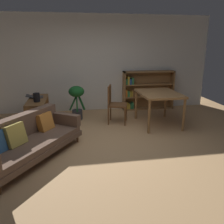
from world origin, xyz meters
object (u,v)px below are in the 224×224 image
object	(u,v)px
potted_floor_plant	(77,98)
bookshelf	(145,90)
desk_speaker	(37,97)
dining_table	(159,96)
fabric_couch	(26,139)
media_console	(38,112)
dining_chair_near	(114,102)
open_laptop	(36,97)

from	to	relation	value
potted_floor_plant	bookshelf	world-z (taller)	bookshelf
desk_speaker	dining_table	distance (m)	2.86
bookshelf	dining_table	bearing A→B (deg)	-95.63
fabric_couch	desk_speaker	bearing A→B (deg)	89.46
fabric_couch	bookshelf	xyz separation A→B (m)	(3.01, 2.81, 0.21)
fabric_couch	dining_table	size ratio (longest dim) A/B	1.82
media_console	potted_floor_plant	size ratio (longest dim) A/B	1.44
dining_table	dining_chair_near	world-z (taller)	dining_chair_near
open_laptop	potted_floor_plant	world-z (taller)	potted_floor_plant
fabric_couch	media_console	bearing A→B (deg)	90.50
open_laptop	potted_floor_plant	size ratio (longest dim) A/B	0.49
potted_floor_plant	dining_chair_near	bearing A→B (deg)	-25.33
open_laptop	desk_speaker	xyz separation A→B (m)	(0.09, -0.47, 0.08)
dining_table	bookshelf	world-z (taller)	bookshelf
media_console	potted_floor_plant	xyz separation A→B (m)	(0.95, 0.21, 0.26)
media_console	potted_floor_plant	bearing A→B (deg)	12.39
open_laptop	dining_table	bearing A→B (deg)	-14.37
media_console	dining_table	distance (m)	2.95
fabric_couch	bookshelf	bearing A→B (deg)	43.11
desk_speaker	bookshelf	world-z (taller)	bookshelf
fabric_couch	desk_speaker	xyz separation A→B (m)	(0.02, 1.60, 0.37)
desk_speaker	potted_floor_plant	size ratio (longest dim) A/B	0.23
media_console	desk_speaker	world-z (taller)	desk_speaker
open_laptop	dining_table	distance (m)	3.03
desk_speaker	dining_table	size ratio (longest dim) A/B	0.17
open_laptop	dining_chair_near	xyz separation A→B (m)	(1.91, -0.44, -0.12)
fabric_couch	dining_table	distance (m)	3.17
media_console	dining_chair_near	world-z (taller)	dining_chair_near
dining_table	open_laptop	bearing A→B (deg)	165.63
fabric_couch	bookshelf	size ratio (longest dim) A/B	1.41
fabric_couch	media_console	xyz separation A→B (m)	(-0.02, 1.85, -0.05)
open_laptop	dining_table	xyz separation A→B (m)	(2.93, -0.75, 0.07)
fabric_couch	potted_floor_plant	distance (m)	2.27
open_laptop	bookshelf	world-z (taller)	bookshelf
open_laptop	desk_speaker	distance (m)	0.49
media_console	desk_speaker	xyz separation A→B (m)	(0.03, -0.26, 0.42)
fabric_couch	open_laptop	xyz separation A→B (m)	(-0.07, 2.07, 0.29)
media_console	desk_speaker	bearing A→B (deg)	-83.06
media_console	open_laptop	size ratio (longest dim) A/B	2.95
desk_speaker	dining_table	bearing A→B (deg)	-5.55
desk_speaker	dining_chair_near	world-z (taller)	dining_chair_near
desk_speaker	media_console	bearing A→B (deg)	96.94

